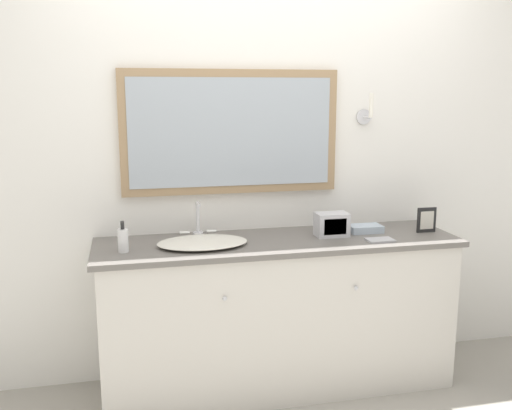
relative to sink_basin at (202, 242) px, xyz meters
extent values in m
cube|color=white|center=(0.42, 0.33, 0.39)|extent=(8.00, 0.06, 2.55)
cube|color=#997A56|center=(0.21, 0.28, 0.55)|extent=(1.24, 0.04, 0.70)
cube|color=#9EA8B2|center=(0.21, 0.26, 0.55)|extent=(1.15, 0.01, 0.61)
cylinder|color=silver|center=(1.02, 0.29, 0.63)|extent=(0.09, 0.01, 0.09)
cylinder|color=silver|center=(1.02, 0.24, 0.63)|extent=(0.02, 0.10, 0.02)
cylinder|color=white|center=(1.02, 0.19, 0.70)|extent=(0.02, 0.02, 0.14)
cube|color=beige|center=(0.42, 0.02, -0.47)|extent=(1.94, 0.52, 0.83)
cube|color=#66605B|center=(0.42, 0.02, -0.03)|extent=(2.00, 0.55, 0.03)
sphere|color=silver|center=(0.07, -0.25, -0.23)|extent=(0.02, 0.02, 0.02)
sphere|color=silver|center=(0.77, -0.25, -0.23)|extent=(0.02, 0.02, 0.02)
ellipsoid|color=silver|center=(0.00, -0.01, 0.00)|extent=(0.48, 0.32, 0.03)
cylinder|color=silver|center=(0.00, 0.17, 0.00)|extent=(0.06, 0.06, 0.03)
cylinder|color=silver|center=(0.00, 0.17, 0.09)|extent=(0.02, 0.02, 0.16)
cylinder|color=silver|center=(0.00, 0.14, 0.17)|extent=(0.02, 0.07, 0.02)
cylinder|color=white|center=(-0.07, 0.17, 0.01)|extent=(0.06, 0.02, 0.02)
cylinder|color=white|center=(0.08, 0.17, 0.01)|extent=(0.06, 0.02, 0.02)
cylinder|color=white|center=(-0.41, -0.04, 0.04)|extent=(0.05, 0.05, 0.12)
cylinder|color=black|center=(-0.41, -0.04, 0.12)|extent=(0.02, 0.02, 0.04)
cube|color=black|center=(-0.41, -0.05, 0.13)|extent=(0.02, 0.03, 0.01)
cube|color=#BCBCC1|center=(0.74, 0.03, 0.05)|extent=(0.18, 0.12, 0.13)
cube|color=black|center=(0.74, -0.02, 0.05)|extent=(0.13, 0.01, 0.09)
cube|color=black|center=(1.30, -0.01, 0.05)|extent=(0.11, 0.01, 0.15)
cube|color=beige|center=(1.30, -0.01, 0.05)|extent=(0.08, 0.00, 0.10)
cube|color=#A8B7C6|center=(0.96, 0.08, 0.00)|extent=(0.19, 0.12, 0.04)
cube|color=#ADADB2|center=(0.96, -0.13, -0.01)|extent=(0.15, 0.10, 0.01)
camera|label=1|loc=(-0.38, -2.91, 0.78)|focal=40.00mm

